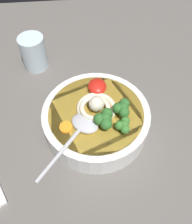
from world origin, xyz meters
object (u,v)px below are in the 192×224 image
object	(u,v)px
noodle_pile	(96,107)
soup_spoon	(81,128)
drinking_glass	(34,53)
soup_bowl	(96,119)

from	to	relation	value
noodle_pile	soup_spoon	size ratio (longest dim) A/B	0.61
soup_spoon	noodle_pile	bearing A→B (deg)	-177.67
noodle_pile	drinking_glass	bearing A→B (deg)	-145.66
soup_spoon	drinking_glass	size ratio (longest dim) A/B	1.65
noodle_pile	drinking_glass	distance (cm)	26.55
soup_bowl	noodle_pile	size ratio (longest dim) A/B	2.50
drinking_glass	soup_spoon	bearing A→B (deg)	23.18
soup_spoon	drinking_glass	bearing A→B (deg)	-117.71
noodle_pile	drinking_glass	world-z (taller)	noodle_pile
soup_bowl	drinking_glass	distance (cm)	26.82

